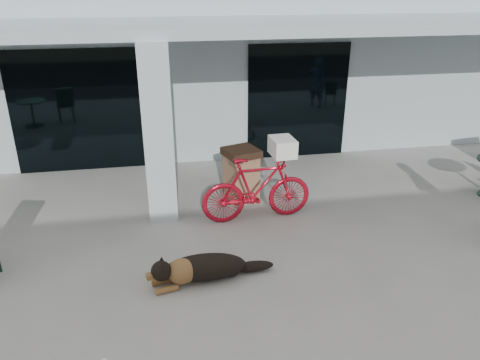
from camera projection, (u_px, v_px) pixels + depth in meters
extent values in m
plane|color=#A8A69F|center=(274.00, 280.00, 6.79)|extent=(80.00, 80.00, 0.00)
cube|color=#A6B6BC|center=(204.00, 45.00, 13.57)|extent=(22.00, 7.00, 4.50)
cube|color=black|center=(78.00, 112.00, 10.22)|extent=(2.80, 0.06, 2.70)
cube|color=black|center=(297.00, 102.00, 11.05)|extent=(2.40, 0.06, 2.70)
cube|color=#A6B6BC|center=(158.00, 136.00, 8.00)|extent=(0.50, 0.50, 3.12)
cube|color=#A6B6BC|center=(231.00, 26.00, 8.76)|extent=(22.00, 2.80, 0.18)
imported|color=#AF0E20|center=(257.00, 189.00, 8.29)|extent=(2.02, 0.67, 1.20)
cube|color=white|center=(282.00, 147.00, 8.09)|extent=(0.42, 0.54, 0.31)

